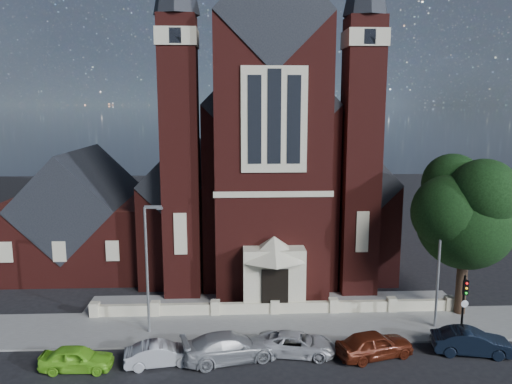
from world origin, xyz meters
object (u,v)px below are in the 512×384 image
(car_silver_b, at_px, (230,347))
(car_navy, at_px, (472,342))
(street_tree, at_px, (470,215))
(car_lime_van, at_px, (77,358))
(car_white_suv, at_px, (297,344))
(street_lamp_right, at_px, (441,258))
(traffic_signal, at_px, (464,298))
(car_dark_red, at_px, (374,344))
(church, at_px, (262,165))
(parish_hall, at_px, (82,220))
(car_silver_a, at_px, (160,354))
(street_lamp_left, at_px, (148,262))

(car_silver_b, bearing_deg, car_navy, -103.49)
(street_tree, height_order, car_lime_van, street_tree)
(street_tree, bearing_deg, car_white_suv, -158.30)
(street_lamp_right, relative_size, car_lime_van, 2.11)
(traffic_signal, relative_size, car_dark_red, 0.91)
(church, height_order, street_tree, church)
(car_dark_red, relative_size, car_navy, 1.01)
(parish_hall, xyz_separation_m, traffic_signal, (27.00, -15.57, -1.43))
(car_silver_a, relative_size, car_silver_b, 0.73)
(street_lamp_left, xyz_separation_m, car_white_suv, (8.71, -2.99, -3.98))
(car_dark_red, bearing_deg, car_silver_b, 73.83)
(street_lamp_left, bearing_deg, parish_hall, 120.02)
(car_silver_a, bearing_deg, street_lamp_left, 6.54)
(parish_hall, distance_m, car_dark_red, 27.62)
(car_silver_b, bearing_deg, car_dark_red, -104.00)
(car_dark_red, bearing_deg, street_lamp_left, 58.89)
(car_dark_red, bearing_deg, car_white_suv, 67.12)
(street_tree, bearing_deg, parish_hall, 156.74)
(traffic_signal, height_order, car_white_suv, traffic_signal)
(street_tree, xyz_separation_m, car_navy, (-1.87, -5.10, -6.24))
(car_lime_van, relative_size, car_dark_red, 0.87)
(car_lime_van, relative_size, car_navy, 0.88)
(car_navy, bearing_deg, parish_hall, 67.14)
(street_lamp_left, height_order, car_navy, street_lamp_left)
(street_lamp_left, bearing_deg, traffic_signal, -4.76)
(car_silver_a, bearing_deg, car_lime_van, 84.14)
(car_lime_van, xyz_separation_m, car_silver_b, (8.13, 0.70, 0.12))
(car_silver_b, height_order, car_white_suv, car_silver_b)
(street_tree, height_order, street_lamp_left, street_tree)
(traffic_signal, height_order, car_dark_red, traffic_signal)
(car_lime_van, distance_m, car_silver_a, 4.39)
(church, xyz_separation_m, street_tree, (12.60, -17.23, -1.23))
(car_silver_a, bearing_deg, car_dark_red, -98.59)
(street_lamp_right, height_order, car_silver_b, street_lamp_right)
(street_lamp_right, bearing_deg, car_navy, -79.40)
(car_dark_red, bearing_deg, car_lime_van, 76.35)
(car_silver_a, height_order, car_silver_b, car_silver_b)
(street_lamp_right, relative_size, traffic_signal, 2.02)
(car_silver_b, bearing_deg, street_tree, -85.45)
(church, bearing_deg, car_dark_red, -77.17)
(street_lamp_right, bearing_deg, street_tree, 34.26)
(car_lime_van, relative_size, car_silver_b, 0.72)
(car_lime_van, xyz_separation_m, car_dark_red, (16.23, 0.68, 0.10))
(parish_hall, bearing_deg, car_white_suv, -45.32)
(church, bearing_deg, car_silver_b, -97.59)
(car_navy, bearing_deg, car_white_suv, 97.86)
(church, relative_size, parish_hall, 2.86)
(street_lamp_right, bearing_deg, parish_hall, 151.78)
(street_lamp_left, xyz_separation_m, traffic_signal, (18.91, -1.57, -2.02))
(car_lime_van, xyz_separation_m, car_silver_a, (4.37, 0.34, -0.02))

